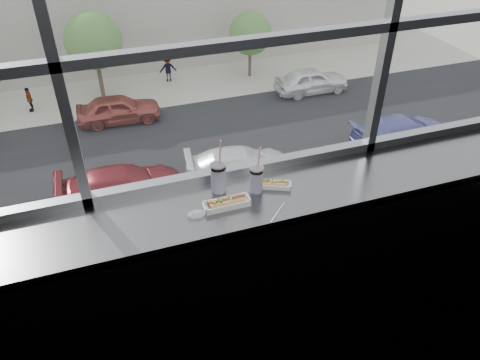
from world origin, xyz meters
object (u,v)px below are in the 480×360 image
object	(u,v)px
car_far_c	(312,76)
soda_cup_right	(256,178)
hotdog_tray_left	(227,203)
car_far_b	(118,105)
car_near_e	(403,127)
loose_straw	(277,213)
hotdog_tray_right	(273,184)
car_near_c	(122,181)
soda_cup_left	(218,176)
pedestrian_a	(29,97)
tree_center	(93,41)
car_near_d	(240,160)
tree_right	(250,34)
pedestrian_c	(168,66)
wrapper	(197,214)

from	to	relation	value
car_far_c	soda_cup_right	bearing A→B (deg)	151.88
hotdog_tray_left	car_far_b	size ratio (longest dim) A/B	0.04
hotdog_tray_left	car_near_e	size ratio (longest dim) A/B	0.04
loose_straw	soda_cup_right	bearing A→B (deg)	55.75
hotdog_tray_right	car_near_c	world-z (taller)	hotdog_tray_right
car_near_e	hotdog_tray_right	bearing A→B (deg)	134.78
soda_cup_left	pedestrian_a	distance (m)	30.01
loose_straw	car_far_c	size ratio (longest dim) A/B	0.03
hotdog_tray_right	tree_center	xyz separation A→B (m)	(-0.29, 28.22, -8.27)
car_near_d	car_far_b	world-z (taller)	car_far_b
car_near_d	tree_right	distance (m)	13.12
car_near_d	tree_right	world-z (taller)	tree_right
car_near_c	pedestrian_c	size ratio (longest dim) A/B	2.98
car_near_e	tree_center	xyz separation A→B (m)	(-15.19, 12.00, 2.64)
loose_straw	wrapper	size ratio (longest dim) A/B	1.92
hotdog_tray_left	pedestrian_a	xyz separation A→B (m)	(-4.46, 27.65, -11.14)
hotdog_tray_right	loose_straw	world-z (taller)	hotdog_tray_right
soda_cup_right	car_near_c	bearing A→B (deg)	91.22
car_far_c	pedestrian_a	bearing A→B (deg)	80.33
car_near_d	soda_cup_right	bearing A→B (deg)	168.31
hotdog_tray_right	wrapper	world-z (taller)	hotdog_tray_right
wrapper	pedestrian_c	world-z (taller)	wrapper
car_near_e	car_near_d	bearing A→B (deg)	87.35
hotdog_tray_left	soda_cup_left	bearing A→B (deg)	88.33
hotdog_tray_right	soda_cup_left	world-z (taller)	soda_cup_left
pedestrian_a	car_far_c	bearing A→B (deg)	79.54
pedestrian_c	loose_straw	bearing A→B (deg)	81.31
soda_cup_left	loose_straw	xyz separation A→B (m)	(0.27, -0.34, -0.11)
loose_straw	tree_right	size ratio (longest dim) A/B	0.04
pedestrian_a	tree_right	distance (m)	15.24
car_near_e	tree_center	world-z (taller)	tree_center
soda_cup_right	tree_center	bearing A→B (deg)	90.34
soda_cup_left	car_far_c	size ratio (longest dim) A/B	0.06
pedestrian_c	tree_center	bearing A→B (deg)	12.62
hotdog_tray_right	wrapper	xyz separation A→B (m)	(-0.54, -0.12, -0.01)
hotdog_tray_right	car_near_e	bearing A→B (deg)	71.14
pedestrian_a	tree_right	size ratio (longest dim) A/B	0.41
tree_right	car_near_c	bearing A→B (deg)	-131.77
car_near_d	car_far_c	bearing A→B (deg)	-37.63
hotdog_tray_left	car_far_b	world-z (taller)	hotdog_tray_left
soda_cup_left	pedestrian_a	world-z (taller)	soda_cup_left
car_near_c	pedestrian_c	distance (m)	13.95
car_near_c	tree_center	size ratio (longest dim) A/B	1.20
car_near_e	tree_center	bearing A→B (deg)	49.05
loose_straw	car_far_b	distance (m)	26.80
hotdog_tray_left	soda_cup_right	bearing A→B (deg)	21.72
pedestrian_c	tree_right	size ratio (longest dim) A/B	0.49
car_near_d	pedestrian_c	size ratio (longest dim) A/B	2.76
wrapper	tree_right	distance (m)	31.62
soda_cup_left	loose_straw	bearing A→B (deg)	-51.63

